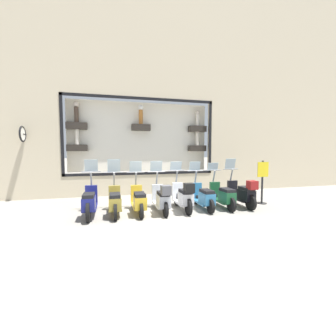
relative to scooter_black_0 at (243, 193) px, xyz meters
The scene contains 11 objects.
ground_plane 3.14m from the scooter_black_0, 94.94° to the left, with size 120.00×120.00×0.00m, color gray.
building_facade 6.67m from the scooter_black_0, 42.85° to the left, with size 1.23×36.00×10.44m.
scooter_black_0 is the anchor object (origin of this frame).
scooter_green_1 0.73m from the scooter_black_0, 86.03° to the left, with size 1.79×0.61×1.52m.
scooter_teal_2 1.46m from the scooter_black_0, 88.01° to the left, with size 1.79×0.60×1.57m.
scooter_white_3 2.18m from the scooter_black_0, 90.10° to the left, with size 1.80×0.60×1.58m.
scooter_silver_4 2.91m from the scooter_black_0, 90.27° to the left, with size 1.79×0.61×1.61m.
scooter_yellow_5 3.63m from the scooter_black_0, 89.19° to the left, with size 1.79×0.60×1.61m.
scooter_olive_6 4.36m from the scooter_black_0, 89.27° to the left, with size 1.80×0.60×1.69m.
scooter_navy_7 5.09m from the scooter_black_0, 89.31° to the left, with size 1.81×0.61×1.68m.
shop_sign_post 1.10m from the scooter_black_0, 75.06° to the right, with size 0.36×0.45×1.61m.
Camera 1 is at (-6.61, 1.37, 1.96)m, focal length 24.00 mm.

